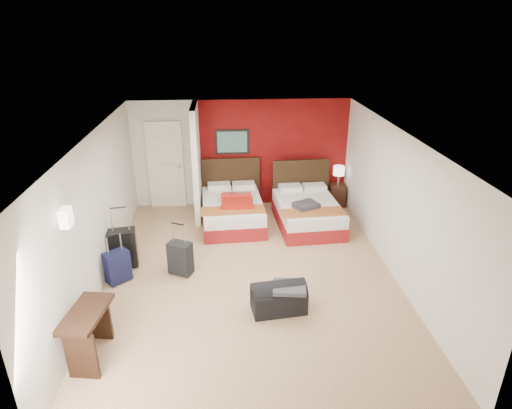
{
  "coord_description": "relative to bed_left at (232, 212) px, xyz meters",
  "views": [
    {
      "loc": [
        -0.4,
        -6.56,
        4.19
      ],
      "look_at": [
        0.17,
        0.8,
        1.0
      ],
      "focal_mm": 30.57,
      "sensor_mm": 36.0,
      "label": 1
    }
  ],
  "objects": [
    {
      "name": "desk",
      "position": [
        -1.98,
        -3.95,
        0.09
      ],
      "size": [
        0.57,
        0.93,
        0.73
      ],
      "primitive_type": "cube",
      "rotation": [
        0.0,
        0.0,
        -0.16
      ],
      "color": "black",
      "rests_on": "ground"
    },
    {
      "name": "suitcase_navy",
      "position": [
        -2.0,
        -2.16,
        -0.0
      ],
      "size": [
        0.46,
        0.44,
        0.55
      ],
      "primitive_type": "cube",
      "rotation": [
        0.0,
        0.0,
        0.69
      ],
      "color": "black",
      "rests_on": "ground"
    },
    {
      "name": "red_suitcase_open",
      "position": [
        0.1,
        -0.1,
        0.33
      ],
      "size": [
        0.7,
        0.93,
        0.11
      ],
      "primitive_type": "cube",
      "rotation": [
        0.0,
        0.0,
        -0.05
      ],
      "color": "#AD180E",
      "rests_on": "bed_left"
    },
    {
      "name": "nightstand",
      "position": [
        2.53,
        0.82,
        -0.02
      ],
      "size": [
        0.4,
        0.4,
        0.51
      ],
      "primitive_type": "cube",
      "rotation": [
        0.0,
        0.0,
        -0.1
      ],
      "color": "#321A10",
      "rests_on": "ground"
    },
    {
      "name": "red_accent_panel",
      "position": [
        1.0,
        1.13,
        0.98
      ],
      "size": [
        3.5,
        0.04,
        2.5
      ],
      "primitive_type": "cube",
      "color": "maroon",
      "rests_on": "ground"
    },
    {
      "name": "room_walls",
      "position": [
        -1.15,
        -0.68,
        0.98
      ],
      "size": [
        5.02,
        6.52,
        2.5
      ],
      "color": "silver",
      "rests_on": "ground"
    },
    {
      "name": "suitcase_black",
      "position": [
        -2.0,
        -1.65,
        0.07
      ],
      "size": [
        0.5,
        0.36,
        0.7
      ],
      "primitive_type": "cube",
      "rotation": [
        0.0,
        0.0,
        0.15
      ],
      "color": "black",
      "rests_on": "ground"
    },
    {
      "name": "bed_left",
      "position": [
        0.0,
        0.0,
        0.0
      ],
      "size": [
        1.37,
        1.89,
        0.55
      ],
      "primitive_type": "cube",
      "rotation": [
        0.0,
        0.0,
        0.05
      ],
      "color": "silver",
      "rests_on": "ground"
    },
    {
      "name": "jacket_draped",
      "position": [
        0.77,
        -3.2,
        0.17
      ],
      "size": [
        0.54,
        0.47,
        0.07
      ],
      "primitive_type": "cube",
      "rotation": [
        0.0,
        0.0,
        -0.13
      ],
      "color": "#3D3C42",
      "rests_on": "duffel_bag"
    },
    {
      "name": "bed_right",
      "position": [
        1.62,
        -0.21,
        -0.0
      ],
      "size": [
        1.37,
        1.88,
        0.54
      ],
      "primitive_type": "cube",
      "rotation": [
        0.0,
        0.0,
        0.06
      ],
      "color": "white",
      "rests_on": "ground"
    },
    {
      "name": "ground",
      "position": [
        0.25,
        -2.1,
        -0.27
      ],
      "size": [
        6.5,
        6.5,
        0.0
      ],
      "primitive_type": "plane",
      "color": "tan",
      "rests_on": "ground"
    },
    {
      "name": "entry_door",
      "position": [
        -1.5,
        1.1,
        0.75
      ],
      "size": [
        0.82,
        0.06,
        2.05
      ],
      "primitive_type": "cube",
      "color": "silver",
      "rests_on": "ground"
    },
    {
      "name": "table_lamp",
      "position": [
        2.53,
        0.82,
        0.47
      ],
      "size": [
        0.33,
        0.33,
        0.47
      ],
      "primitive_type": "cylinder",
      "rotation": [
        0.0,
        0.0,
        0.3
      ],
      "color": "silver",
      "rests_on": "nightstand"
    },
    {
      "name": "partition_wall",
      "position": [
        -0.75,
        0.51,
        0.98
      ],
      "size": [
        0.12,
        1.2,
        2.5
      ],
      "primitive_type": "cube",
      "color": "silver",
      "rests_on": "ground"
    },
    {
      "name": "jacket_bundle",
      "position": [
        1.52,
        -0.51,
        0.33
      ],
      "size": [
        0.59,
        0.54,
        0.11
      ],
      "primitive_type": "cube",
      "rotation": [
        0.0,
        0.0,
        0.44
      ],
      "color": "#38373D",
      "rests_on": "bed_right"
    },
    {
      "name": "suitcase_charcoal",
      "position": [
        -0.96,
        -1.98,
        0.02
      ],
      "size": [
        0.46,
        0.39,
        0.58
      ],
      "primitive_type": "cube",
      "rotation": [
        0.0,
        0.0,
        -0.44
      ],
      "color": "black",
      "rests_on": "ground"
    },
    {
      "name": "duffel_bag",
      "position": [
        0.62,
        -3.15,
        -0.07
      ],
      "size": [
        0.86,
        0.53,
        0.41
      ],
      "primitive_type": "cube",
      "rotation": [
        0.0,
        0.0,
        0.12
      ],
      "color": "black",
      "rests_on": "ground"
    }
  ]
}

